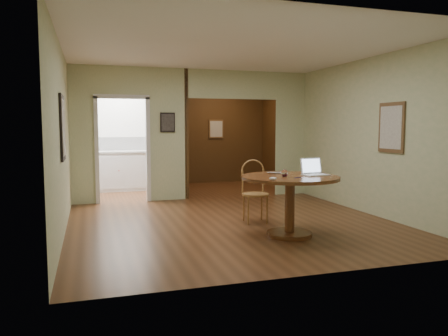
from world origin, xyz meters
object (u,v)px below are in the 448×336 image
object	(u,v)px
closed_laptop	(278,173)
open_laptop	(314,171)
dining_table	(290,192)
chair	(254,187)

from	to	relation	value
closed_laptop	open_laptop	bearing A→B (deg)	-23.15
dining_table	open_laptop	size ratio (longest dim) A/B	3.73
open_laptop	chair	bearing A→B (deg)	110.57
dining_table	chair	world-z (taller)	chair
dining_table	closed_laptop	bearing A→B (deg)	101.67
closed_laptop	chair	bearing A→B (deg)	106.40
dining_table	chair	bearing A→B (deg)	98.12
chair	open_laptop	bearing A→B (deg)	-56.91
chair	dining_table	bearing A→B (deg)	-75.93
chair	closed_laptop	xyz separation A→B (m)	(0.08, -0.71, 0.30)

